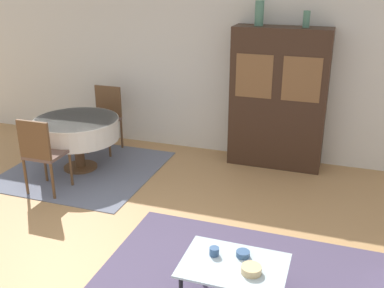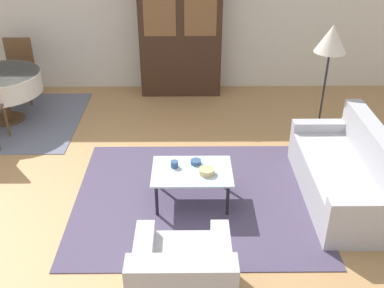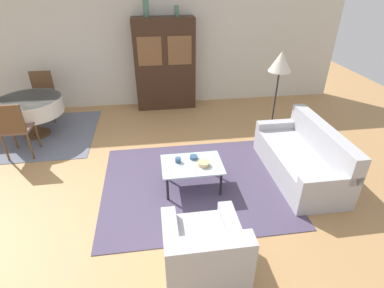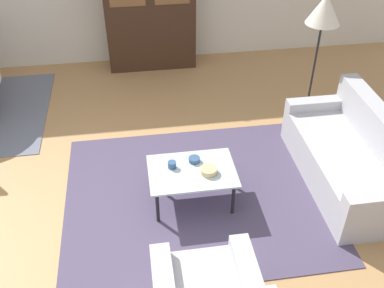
% 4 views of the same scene
% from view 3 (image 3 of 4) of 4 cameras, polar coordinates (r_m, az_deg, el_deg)
% --- Properties ---
extents(ground_plane, '(14.00, 14.00, 0.00)m').
position_cam_3_polar(ground_plane, '(4.43, -12.59, -10.55)').
color(ground_plane, tan).
extents(wall_back, '(10.00, 0.06, 2.70)m').
position_cam_3_polar(wall_back, '(7.17, -12.36, 17.57)').
color(wall_back, beige).
rests_on(wall_back, ground_plane).
extents(area_rug, '(2.76, 2.33, 0.01)m').
position_cam_3_polar(area_rug, '(4.63, 0.51, -7.56)').
color(area_rug, '#4C425B').
rests_on(area_rug, ground_plane).
extents(dining_rug, '(2.05, 2.03, 0.01)m').
position_cam_3_polar(dining_rug, '(6.67, -26.69, 1.61)').
color(dining_rug, slate).
rests_on(dining_rug, ground_plane).
extents(couch, '(0.83, 1.80, 0.83)m').
position_cam_3_polar(couch, '(4.97, 20.31, -2.63)').
color(couch, '#B2B2B7').
rests_on(couch, ground_plane).
extents(armchair, '(0.81, 0.88, 0.80)m').
position_cam_3_polar(armchair, '(3.30, 2.25, -20.24)').
color(armchair, '#B2B2B7').
rests_on(armchair, ground_plane).
extents(coffee_table, '(0.88, 0.62, 0.41)m').
position_cam_3_polar(coffee_table, '(4.36, 0.00, -4.27)').
color(coffee_table, black).
rests_on(coffee_table, area_rug).
extents(display_cabinet, '(1.33, 0.44, 2.00)m').
position_cam_3_polar(display_cabinet, '(6.98, -5.19, 14.83)').
color(display_cabinet, '#382316').
rests_on(display_cabinet, ground_plane).
extents(dining_table, '(1.18, 1.18, 0.75)m').
position_cam_3_polar(dining_table, '(6.48, -28.47, 6.30)').
color(dining_table, brown).
rests_on(dining_table, dining_rug).
extents(dining_chair_near, '(0.44, 0.44, 1.01)m').
position_cam_3_polar(dining_chair_near, '(5.79, -30.70, 2.85)').
color(dining_chair_near, brown).
rests_on(dining_chair_near, dining_rug).
extents(dining_chair_far, '(0.44, 0.44, 1.01)m').
position_cam_3_polar(dining_chair_far, '(7.20, -26.57, 8.77)').
color(dining_chair_far, brown).
rests_on(dining_chair_far, dining_rug).
extents(floor_lamp, '(0.41, 0.41, 1.64)m').
position_cam_3_polar(floor_lamp, '(5.63, 16.48, 14.27)').
color(floor_lamp, black).
rests_on(floor_lamp, ground_plane).
extents(cup, '(0.08, 0.08, 0.07)m').
position_cam_3_polar(cup, '(4.36, -2.66, -3.08)').
color(cup, '#33517A').
rests_on(cup, coffee_table).
extents(bowl, '(0.17, 0.17, 0.06)m').
position_cam_3_polar(bowl, '(4.29, 2.22, -3.77)').
color(bowl, tan).
rests_on(bowl, coffee_table).
extents(bowl_small, '(0.12, 0.12, 0.05)m').
position_cam_3_polar(bowl_small, '(4.44, 0.31, -2.54)').
color(bowl_small, '#33517A').
rests_on(bowl_small, coffee_table).
extents(vase_tall, '(0.12, 0.12, 0.33)m').
position_cam_3_polar(vase_tall, '(6.76, -8.77, 24.18)').
color(vase_tall, '#4C7A60').
rests_on(vase_tall, display_cabinet).
extents(vase_short, '(0.09, 0.09, 0.21)m').
position_cam_3_polar(vase_short, '(6.80, -2.95, 23.99)').
color(vase_short, '#4C7A60').
rests_on(vase_short, display_cabinet).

